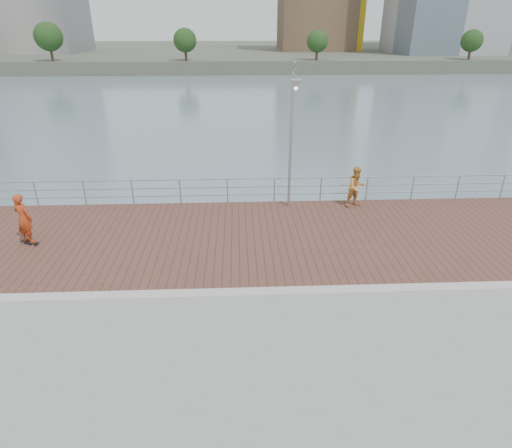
{
  "coord_description": "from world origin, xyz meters",
  "views": [
    {
      "loc": [
        -0.56,
        -10.52,
        7.24
      ],
      "look_at": [
        0.0,
        2.0,
        1.3
      ],
      "focal_mm": 30.0,
      "sensor_mm": 36.0,
      "label": 1
    }
  ],
  "objects_px": {
    "guardrail": "(251,188)",
    "skateboarder": "(23,218)",
    "bystander": "(356,187)",
    "street_lamp": "(293,114)"
  },
  "relations": [
    {
      "from": "guardrail",
      "to": "street_lamp",
      "type": "height_order",
      "value": "street_lamp"
    },
    {
      "from": "street_lamp",
      "to": "guardrail",
      "type": "bearing_deg",
      "value": 150.47
    },
    {
      "from": "guardrail",
      "to": "skateboarder",
      "type": "relative_size",
      "value": 21.28
    },
    {
      "from": "bystander",
      "to": "skateboarder",
      "type": "bearing_deg",
      "value": 175.64
    },
    {
      "from": "street_lamp",
      "to": "skateboarder",
      "type": "xyz_separation_m",
      "value": [
        -9.69,
        -2.69,
        -2.99
      ]
    },
    {
      "from": "street_lamp",
      "to": "bystander",
      "type": "height_order",
      "value": "street_lamp"
    },
    {
      "from": "guardrail",
      "to": "bystander",
      "type": "distance_m",
      "value": 4.52
    },
    {
      "from": "guardrail",
      "to": "skateboarder",
      "type": "distance_m",
      "value": 8.85
    },
    {
      "from": "street_lamp",
      "to": "skateboarder",
      "type": "height_order",
      "value": "street_lamp"
    },
    {
      "from": "skateboarder",
      "to": "bystander",
      "type": "relative_size",
      "value": 1.04
    }
  ]
}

